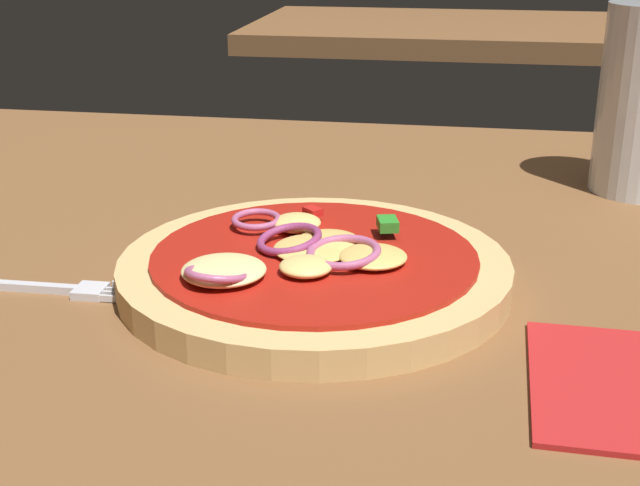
# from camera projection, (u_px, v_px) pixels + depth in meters

# --- Properties ---
(dining_table) EXTENTS (1.21, 0.92, 0.04)m
(dining_table) POSITION_uv_depth(u_px,v_px,m) (339.00, 334.00, 0.52)
(dining_table) COLOR brown
(dining_table) RESTS_ON ground
(pizza) EXTENTS (0.24, 0.24, 0.03)m
(pizza) POSITION_uv_depth(u_px,v_px,m) (313.00, 268.00, 0.53)
(pizza) COLOR tan
(pizza) RESTS_ON dining_table
(fork) EXTENTS (0.19, 0.02, 0.01)m
(fork) POSITION_uv_depth(u_px,v_px,m) (26.00, 287.00, 0.53)
(fork) COLOR silver
(fork) RESTS_ON dining_table
(background_table) EXTENTS (0.88, 0.52, 0.04)m
(background_table) POSITION_uv_depth(u_px,v_px,m) (470.00, 32.00, 1.78)
(background_table) COLOR brown
(background_table) RESTS_ON ground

